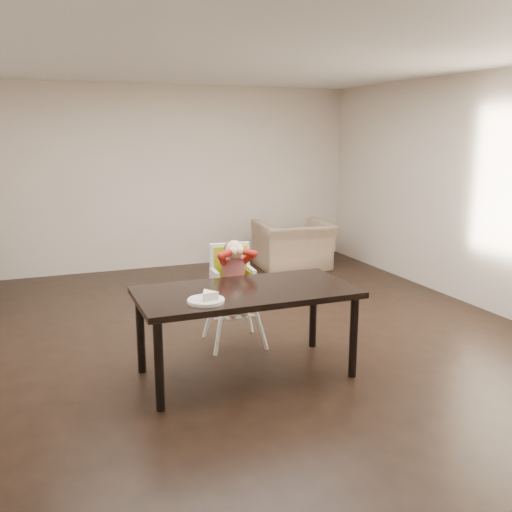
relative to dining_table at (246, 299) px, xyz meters
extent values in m
plane|color=black|center=(0.21, 0.69, -0.67)|extent=(7.00, 7.00, 0.00)
cube|color=beige|center=(0.21, 4.19, 0.68)|extent=(6.00, 0.02, 2.70)
cube|color=beige|center=(3.21, 0.69, 0.68)|extent=(0.02, 7.00, 2.70)
cube|color=white|center=(0.21, 0.69, 2.03)|extent=(6.00, 7.00, 0.02)
cube|color=black|center=(0.00, 0.00, 0.05)|extent=(1.80, 0.90, 0.05)
cylinder|color=black|center=(-0.82, -0.37, -0.32)|extent=(0.07, 0.07, 0.70)
cylinder|color=black|center=(0.82, -0.37, -0.32)|extent=(0.07, 0.07, 0.70)
cylinder|color=black|center=(-0.82, 0.37, -0.32)|extent=(0.07, 0.07, 0.70)
cylinder|color=black|center=(0.82, 0.37, -0.32)|extent=(0.07, 0.07, 0.70)
cylinder|color=white|center=(-0.06, 0.54, -0.40)|extent=(0.04, 0.04, 0.54)
cylinder|color=white|center=(0.32, 0.51, -0.40)|extent=(0.04, 0.04, 0.54)
cylinder|color=white|center=(-0.03, 0.93, -0.40)|extent=(0.04, 0.04, 0.54)
cylinder|color=white|center=(0.35, 0.90, -0.40)|extent=(0.04, 0.04, 0.54)
cube|color=white|center=(0.15, 0.72, -0.13)|extent=(0.41, 0.38, 0.05)
cube|color=#A4B417|center=(0.15, 0.72, -0.09)|extent=(0.33, 0.31, 0.03)
cube|color=white|center=(0.16, 0.87, 0.10)|extent=(0.39, 0.08, 0.41)
cube|color=#A4B417|center=(0.15, 0.84, 0.09)|extent=(0.33, 0.04, 0.37)
cube|color=black|center=(0.09, 0.78, 0.09)|extent=(0.04, 0.18, 0.02)
cube|color=black|center=(0.21, 0.77, 0.09)|extent=(0.04, 0.18, 0.02)
cylinder|color=red|center=(0.15, 0.72, 0.05)|extent=(0.24, 0.24, 0.26)
sphere|color=beige|center=(0.14, 0.70, 0.27)|extent=(0.19, 0.19, 0.18)
ellipsoid|color=brown|center=(0.15, 0.73, 0.29)|extent=(0.19, 0.18, 0.13)
sphere|color=beige|center=(0.10, 0.61, 0.27)|extent=(0.08, 0.08, 0.08)
sphere|color=beige|center=(0.17, 0.61, 0.27)|extent=(0.08, 0.08, 0.08)
cylinder|color=white|center=(-0.41, -0.23, 0.09)|extent=(0.37, 0.37, 0.02)
torus|color=white|center=(-0.41, -0.23, 0.10)|extent=(0.37, 0.37, 0.01)
imported|color=tan|center=(2.03, 3.37, -0.20)|extent=(1.12, 0.77, 0.94)
camera|label=1|loc=(-1.58, -4.26, 1.36)|focal=40.00mm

